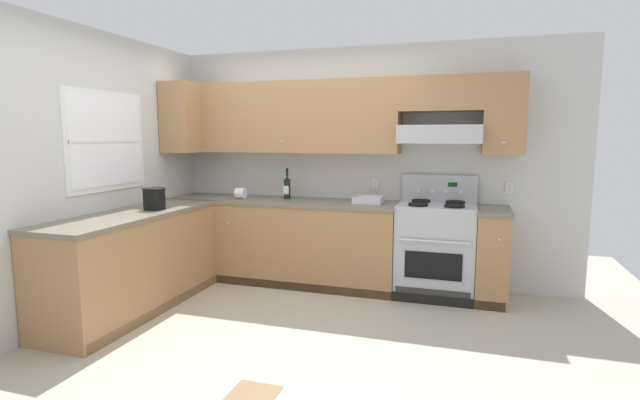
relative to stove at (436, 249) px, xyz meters
The scene contains 11 objects.
ground_plane 1.92m from the stove, 137.58° to the right, with size 7.04×7.04×0.00m, color #B2AA99.
floor_accent_tile 2.51m from the stove, 112.36° to the right, with size 0.30×0.30×0.01m, color olive.
wall_back 1.43m from the stove, 164.42° to the left, with size 4.68×0.57×2.55m.
wall_left 3.25m from the stove, 160.90° to the right, with size 0.47×4.00×2.55m.
counter_back_run 1.41m from the stove, behind, with size 3.60×0.65×0.91m.
counter_left_run 2.90m from the stove, 154.30° to the right, with size 0.63×1.91×0.91m.
stove is the anchor object (origin of this frame).
wine_bottle 1.72m from the stove, behind, with size 0.07×0.07×0.34m.
bowl 0.84m from the stove, behind, with size 0.30×0.24×0.07m.
bucket 2.79m from the stove, 157.92° to the right, with size 0.22×0.22×0.21m.
paper_towel_roll 2.17m from the stove, behind, with size 0.11×0.12×0.12m.
Camera 1 is at (1.67, -3.54, 1.59)m, focal length 26.72 mm.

